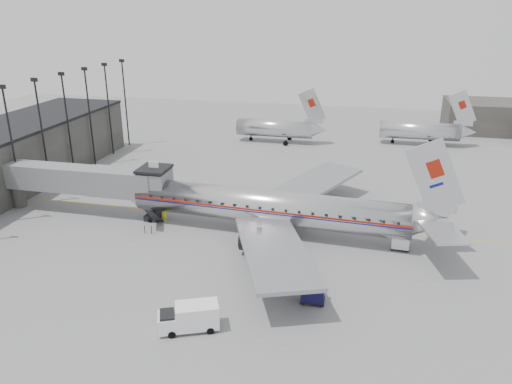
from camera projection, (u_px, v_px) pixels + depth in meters
The scene contains 12 objects.
ground at pixel (220, 239), 54.46m from camera, with size 160.00×160.00×0.00m, color slate.
terminal at pixel (5, 158), 69.27m from camera, with size 12.00×46.00×8.00m, color #393734.
apron_line at pixel (258, 220), 59.31m from camera, with size 0.15×60.00×0.01m, color gold.
jet_bridge at pixel (95, 181), 59.81m from camera, with size 21.00×6.20×7.10m.
floodlight_masts at pixel (55, 125), 69.12m from camera, with size 0.90×42.25×15.25m.
distant_aircraft_near at pixel (276, 128), 92.20m from camera, with size 16.39×3.20×10.26m.
distant_aircraft_mid at pixel (420, 130), 90.42m from camera, with size 16.39×3.20×10.26m.
airliner at pixel (275, 208), 54.92m from camera, with size 38.64×35.74×12.22m.
service_van at pixel (189, 317), 38.93m from camera, with size 5.04×3.48×2.22m.
baggage_cart_navy at pixel (313, 294), 42.66m from camera, with size 2.08×1.60×1.60m.
baggage_cart_white at pixel (400, 242), 52.02m from camera, with size 1.96×1.55×1.47m.
ramp_worker at pixel (165, 214), 58.44m from camera, with size 0.72×0.47×1.96m, color #C1D218.
Camera 1 is at (14.84, -47.03, 24.01)m, focal length 35.00 mm.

